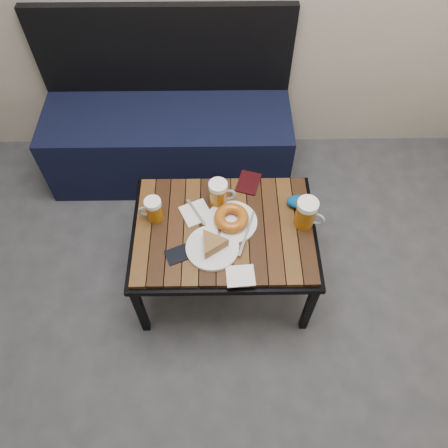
{
  "coord_description": "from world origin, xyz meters",
  "views": [
    {
      "loc": [
        0.17,
        -0.15,
        2.09
      ],
      "look_at": [
        0.19,
        0.96,
        0.5
      ],
      "focal_mm": 35.0,
      "sensor_mm": 36.0,
      "label": 1
    }
  ],
  "objects_px": {
    "beer_mug_left": "(154,210)",
    "plate_bagel": "(231,220)",
    "bench": "(169,135)",
    "cafe_table": "(224,233)",
    "passport_navy": "(179,254)",
    "knit_pouch": "(299,202)",
    "plate_pie": "(212,245)",
    "beer_mug_centre": "(219,194)",
    "beer_mug_right": "(306,213)",
    "passport_burgundy": "(248,183)"
  },
  "relations": [
    {
      "from": "beer_mug_left",
      "to": "passport_navy",
      "type": "distance_m",
      "value": 0.24
    },
    {
      "from": "cafe_table",
      "to": "beer_mug_centre",
      "type": "xyz_separation_m",
      "value": [
        -0.02,
        0.14,
        0.11
      ]
    },
    {
      "from": "cafe_table",
      "to": "passport_navy",
      "type": "relative_size",
      "value": 7.59
    },
    {
      "from": "beer_mug_centre",
      "to": "plate_pie",
      "type": "relative_size",
      "value": 0.59
    },
    {
      "from": "bench",
      "to": "plate_bagel",
      "type": "bearing_deg",
      "value": -66.02
    },
    {
      "from": "cafe_table",
      "to": "plate_bagel",
      "type": "height_order",
      "value": "plate_bagel"
    },
    {
      "from": "cafe_table",
      "to": "passport_navy",
      "type": "distance_m",
      "value": 0.25
    },
    {
      "from": "knit_pouch",
      "to": "plate_pie",
      "type": "bearing_deg",
      "value": -149.99
    },
    {
      "from": "plate_pie",
      "to": "beer_mug_centre",
      "type": "bearing_deg",
      "value": 83.2
    },
    {
      "from": "beer_mug_left",
      "to": "beer_mug_right",
      "type": "bearing_deg",
      "value": 177.37
    },
    {
      "from": "beer_mug_left",
      "to": "plate_bagel",
      "type": "xyz_separation_m",
      "value": [
        0.35,
        -0.04,
        -0.03
      ]
    },
    {
      "from": "plate_pie",
      "to": "plate_bagel",
      "type": "xyz_separation_m",
      "value": [
        0.08,
        0.13,
        0.0
      ]
    },
    {
      "from": "beer_mug_left",
      "to": "passport_navy",
      "type": "relative_size",
      "value": 1.1
    },
    {
      "from": "passport_navy",
      "to": "knit_pouch",
      "type": "height_order",
      "value": "knit_pouch"
    },
    {
      "from": "cafe_table",
      "to": "beer_mug_right",
      "type": "bearing_deg",
      "value": 3.14
    },
    {
      "from": "cafe_table",
      "to": "plate_bagel",
      "type": "distance_m",
      "value": 0.08
    },
    {
      "from": "passport_navy",
      "to": "beer_mug_left",
      "type": "bearing_deg",
      "value": -172.27
    },
    {
      "from": "beer_mug_right",
      "to": "passport_navy",
      "type": "distance_m",
      "value": 0.59
    },
    {
      "from": "passport_burgundy",
      "to": "plate_pie",
      "type": "bearing_deg",
      "value": -97.92
    },
    {
      "from": "plate_bagel",
      "to": "beer_mug_left",
      "type": "bearing_deg",
      "value": 174.16
    },
    {
      "from": "plate_pie",
      "to": "knit_pouch",
      "type": "xyz_separation_m",
      "value": [
        0.4,
        0.23,
        -0.0
      ]
    },
    {
      "from": "beer_mug_left",
      "to": "cafe_table",
      "type": "bearing_deg",
      "value": 170.0
    },
    {
      "from": "beer_mug_centre",
      "to": "passport_burgundy",
      "type": "bearing_deg",
      "value": 36.37
    },
    {
      "from": "cafe_table",
      "to": "bench",
      "type": "bearing_deg",
      "value": 111.32
    },
    {
      "from": "beer_mug_centre",
      "to": "beer_mug_right",
      "type": "bearing_deg",
      "value": -20.75
    },
    {
      "from": "passport_navy",
      "to": "knit_pouch",
      "type": "xyz_separation_m",
      "value": [
        0.55,
        0.26,
        0.02
      ]
    },
    {
      "from": "bench",
      "to": "plate_pie",
      "type": "height_order",
      "value": "bench"
    },
    {
      "from": "beer_mug_left",
      "to": "plate_pie",
      "type": "height_order",
      "value": "beer_mug_left"
    },
    {
      "from": "beer_mug_left",
      "to": "beer_mug_centre",
      "type": "bearing_deg",
      "value": -163.63
    },
    {
      "from": "beer_mug_left",
      "to": "plate_bagel",
      "type": "distance_m",
      "value": 0.35
    },
    {
      "from": "plate_bagel",
      "to": "knit_pouch",
      "type": "relative_size",
      "value": 2.63
    },
    {
      "from": "plate_pie",
      "to": "passport_burgundy",
      "type": "distance_m",
      "value": 0.41
    },
    {
      "from": "bench",
      "to": "beer_mug_centre",
      "type": "xyz_separation_m",
      "value": [
        0.29,
        -0.66,
        0.27
      ]
    },
    {
      "from": "cafe_table",
      "to": "passport_burgundy",
      "type": "bearing_deg",
      "value": 64.94
    },
    {
      "from": "beer_mug_right",
      "to": "passport_navy",
      "type": "xyz_separation_m",
      "value": [
        -0.56,
        -0.16,
        -0.07
      ]
    },
    {
      "from": "passport_burgundy",
      "to": "beer_mug_centre",
      "type": "bearing_deg",
      "value": -123.23
    },
    {
      "from": "passport_navy",
      "to": "beer_mug_centre",
      "type": "bearing_deg",
      "value": 125.12
    },
    {
      "from": "plate_pie",
      "to": "knit_pouch",
      "type": "height_order",
      "value": "plate_pie"
    },
    {
      "from": "plate_bagel",
      "to": "passport_burgundy",
      "type": "bearing_deg",
      "value": 69.46
    },
    {
      "from": "plate_pie",
      "to": "beer_mug_right",
      "type": "bearing_deg",
      "value": 17.46
    },
    {
      "from": "bench",
      "to": "cafe_table",
      "type": "bearing_deg",
      "value": -68.68
    },
    {
      "from": "passport_burgundy",
      "to": "cafe_table",
      "type": "bearing_deg",
      "value": -97.9
    },
    {
      "from": "plate_bagel",
      "to": "beer_mug_centre",
      "type": "bearing_deg",
      "value": 115.07
    },
    {
      "from": "passport_burgundy",
      "to": "bench",
      "type": "bearing_deg",
      "value": 145.88
    },
    {
      "from": "beer_mug_centre",
      "to": "plate_bagel",
      "type": "height_order",
      "value": "beer_mug_centre"
    },
    {
      "from": "beer_mug_left",
      "to": "knit_pouch",
      "type": "bearing_deg",
      "value": -173.95
    },
    {
      "from": "beer_mug_centre",
      "to": "knit_pouch",
      "type": "distance_m",
      "value": 0.37
    },
    {
      "from": "plate_pie",
      "to": "passport_burgundy",
      "type": "bearing_deg",
      "value": 64.91
    },
    {
      "from": "plate_pie",
      "to": "cafe_table",
      "type": "bearing_deg",
      "value": 64.85
    },
    {
      "from": "bench",
      "to": "passport_burgundy",
      "type": "distance_m",
      "value": 0.72
    }
  ]
}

